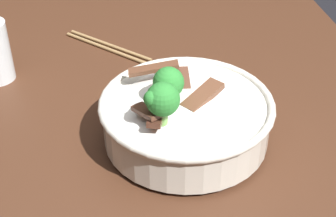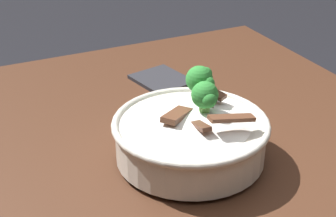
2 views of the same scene
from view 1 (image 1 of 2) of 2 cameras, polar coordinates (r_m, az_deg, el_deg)
name	(u,v)px [view 1 (image 1 of 2)]	position (r m, az deg, el deg)	size (l,w,h in m)	color
dining_table	(158,183)	(0.96, -1.12, -8.23)	(1.25, 0.86, 0.77)	#472819
rice_bowl	(185,114)	(0.77, 1.94, -0.65)	(0.26, 0.26, 0.14)	silver
chopsticks_pair	(108,47)	(1.05, -6.68, 6.80)	(0.16, 0.16, 0.01)	#9E7A4C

